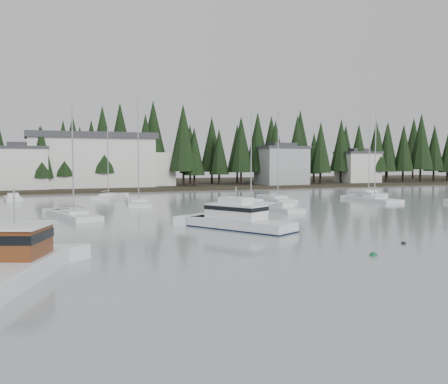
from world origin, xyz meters
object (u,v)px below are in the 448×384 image
Objects in this scene: house_east_a at (282,165)px; sailboat_2 at (74,217)px; sailboat_0 at (109,198)px; runabout_3 at (13,199)px; cabin_cruiser_center at (239,222)px; sailboat_6 at (251,204)px; sailboat_3 at (369,194)px; runabout_1 at (285,210)px; harbor_inn at (102,161)px; sailboat_7 at (139,204)px; sailboat_1 at (374,201)px; house_west at (22,167)px; sailboat_9 at (278,200)px; house_east_b at (358,166)px; lobster_boat_brown at (0,271)px.

house_east_a is 0.89× the size of sailboat_2.
house_east_a is 0.93× the size of sailboat_0.
runabout_3 is (-55.13, -19.75, -4.77)m from house_east_a.
cabin_cruiser_center is 0.75× the size of sailboat_6.
sailboat_3 is 2.22× the size of runabout_1.
harbor_inn is 2.02× the size of sailboat_7.
sailboat_0 is 13.75m from runabout_3.
sailboat_6 is (23.38, 7.29, 0.01)m from sailboat_2.
sailboat_1 reaches higher than harbor_inn.
house_east_a is (54.00, -1.00, 0.25)m from house_west.
sailboat_9 is at bearing -19.79° from runabout_1.
sailboat_2 reaches higher than house_east_a.
sailboat_9 is at bearing -63.15° from cabin_cruiser_center.
house_east_b is at bearing -50.91° from sailboat_6.
house_east_b is 0.84× the size of sailboat_0.
sailboat_1 reaches higher than runabout_3.
runabout_3 is (-48.47, 21.06, 0.06)m from sailboat_1.
house_west is 47.68m from sailboat_2.
lobster_boat_brown is at bearing 169.09° from sailboat_7.
cabin_cruiser_center is 35.46m from sailboat_1.
runabout_3 is (-56.96, 8.71, 0.05)m from sailboat_3.
lobster_boat_brown is 0.96× the size of sailboat_0.
house_west reaches higher than runabout_1.
harbor_inn is 2.60× the size of sailboat_0.
sailboat_3 reaches higher than sailboat_2.
sailboat_3 reaches higher than sailboat_7.
lobster_boat_brown is at bearing -126.48° from house_east_a.
lobster_boat_brown is at bearing 175.08° from runabout_3.
sailboat_0 is at bearing -28.86° from sailboat_2.
sailboat_2 is (5.34, -47.16, -4.60)m from house_west.
runabout_3 is at bearing 1.08° from sailboat_2.
house_west is 54.01m from house_east_a.
sailboat_6 is at bearing -139.16° from house_east_b.
harbor_inn reaches higher than runabout_1.
house_west is 26.09m from sailboat_0.
sailboat_6 is 7.41m from sailboat_9.
sailboat_9 is at bearing -81.60° from sailboat_2.
sailboat_2 is 1.99× the size of runabout_3.
sailboat_0 is 43.88m from sailboat_3.
runabout_1 is (29.12, 25.29, -0.45)m from lobster_boat_brown.
lobster_boat_brown is (-0.33, -74.49, -4.07)m from house_west.
cabin_cruiser_center is 16.42m from runabout_1.
sailboat_3 is 57.62m from runabout_3.
sailboat_9 is (19.84, -39.11, -5.71)m from harbor_inn.
harbor_inn is (-60.96, 2.34, 1.37)m from house_east_b.
sailboat_6 reaches higher than lobster_boat_brown.
house_west is 63.30m from sailboat_3.
sailboat_2 is at bearing 11.80° from cabin_cruiser_center.
house_west is 21.27m from runabout_3.
sailboat_2 is 53.50m from sailboat_3.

